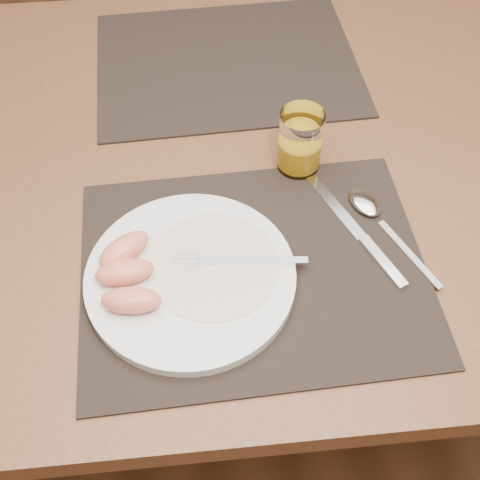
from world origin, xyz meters
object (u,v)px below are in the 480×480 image
at_px(table, 240,188).
at_px(spoon, 371,210).
at_px(placemat_near, 254,269).
at_px(plate, 191,277).
at_px(placemat_far, 227,63).
at_px(knife, 362,238).
at_px(fork, 228,261).
at_px(juice_glass, 300,144).

distance_m(table, spoon, 0.24).
height_order(placemat_near, plate, plate).
bearing_deg(placemat_far, spoon, -64.50).
bearing_deg(placemat_far, table, -89.53).
distance_m(table, knife, 0.25).
distance_m(fork, knife, 0.19).
distance_m(placemat_near, fork, 0.04).
relative_size(table, plate, 5.19).
bearing_deg(fork, spoon, 20.07).
xyz_separation_m(placemat_near, plate, (-0.08, -0.01, 0.01)).
height_order(plate, juice_glass, juice_glass).
xyz_separation_m(fork, knife, (0.19, 0.03, -0.02)).
relative_size(table, knife, 6.72).
height_order(table, placemat_far, placemat_far).
distance_m(plate, knife, 0.24).
xyz_separation_m(placemat_far, fork, (-0.04, -0.44, 0.02)).
bearing_deg(spoon, placemat_far, 115.50).
height_order(knife, spoon, spoon).
distance_m(placemat_far, knife, 0.43).
height_order(placemat_near, fork, fork).
bearing_deg(plate, knife, 10.68).
distance_m(knife, spoon, 0.05).
bearing_deg(fork, knife, 9.27).
xyz_separation_m(table, fork, (-0.04, -0.22, 0.11)).
bearing_deg(knife, table, 128.44).
height_order(spoon, juice_glass, juice_glass).
xyz_separation_m(plate, knife, (0.23, 0.04, -0.01)).
relative_size(table, placemat_near, 3.11).
bearing_deg(knife, placemat_near, -167.67).
distance_m(table, placemat_far, 0.24).
height_order(plate, knife, plate).
height_order(placemat_near, knife, knife).
height_order(placemat_far, spoon, spoon).
bearing_deg(placemat_near, spoon, 24.37).
bearing_deg(fork, placemat_near, -4.87).
xyz_separation_m(table, juice_glass, (0.08, -0.04, 0.13)).
xyz_separation_m(placemat_far, knife, (0.15, -0.41, 0.00)).
height_order(placemat_far, plate, plate).
bearing_deg(juice_glass, spoon, -49.36).
bearing_deg(fork, table, 80.19).
relative_size(table, fork, 7.99).
relative_size(placemat_near, fork, 2.57).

